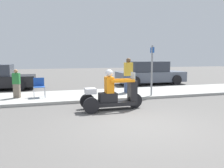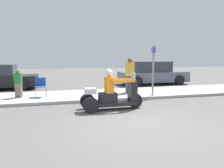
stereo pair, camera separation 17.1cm
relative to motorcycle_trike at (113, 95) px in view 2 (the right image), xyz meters
The scene contains 8 objects.
ground_plane 1.98m from the motorcycle_trike, 83.02° to the right, with size 60.00×60.00×0.00m, color #565451.
sidewalk_strip 2.75m from the motorcycle_trike, 85.08° to the left, with size 28.00×2.80×0.12m.
motorcycle_trike is the anchor object (origin of this frame).
spectator_mid_group 3.07m from the motorcycle_trike, 59.11° to the left, with size 0.42×0.28×1.66m.
spectator_near_curb 4.30m from the motorcycle_trike, 142.44° to the left, with size 0.32×0.24×1.19m.
folding_chair_set_back 3.57m from the motorcycle_trike, 134.75° to the left, with size 0.49×0.49×0.82m.
parked_car_lot_center 7.61m from the motorcycle_trike, 54.39° to the left, with size 4.53×1.93×1.53m.
street_sign 2.86m from the motorcycle_trike, 34.44° to the left, with size 0.08×0.36×2.20m.
Camera 2 is at (-2.18, -5.30, 1.82)m, focal length 35.00 mm.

